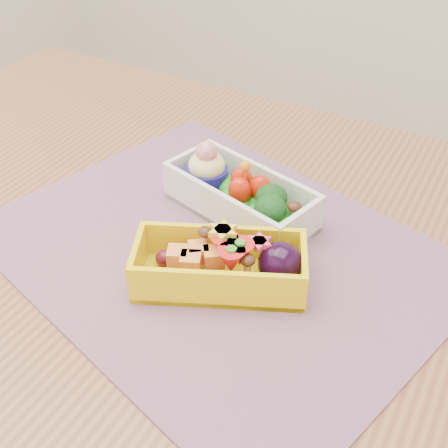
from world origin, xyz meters
The scene contains 4 objects.
table centered at (0.00, 0.00, 0.65)m, with size 1.20×0.80×0.75m.
placemat centered at (0.03, 0.00, 0.75)m, with size 0.51×0.39×0.00m, color gray.
bento_white centered at (0.02, 0.08, 0.78)m, with size 0.21×0.13×0.08m.
bento_yellow centered at (0.06, -0.04, 0.78)m, with size 0.20×0.15×0.06m.
Camera 1 is at (0.28, -0.44, 1.19)m, focal length 45.91 mm.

